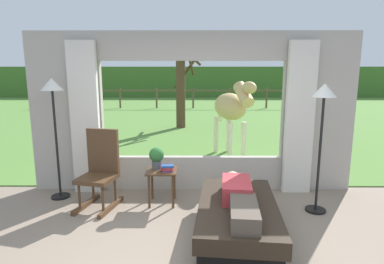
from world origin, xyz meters
The scene contains 16 objects.
back_wall_with_window centered at (0.00, 2.26, 1.25)m, with size 5.20×0.12×2.55m.
curtain_panel_left centered at (-1.69, 2.12, 1.20)m, with size 0.44×0.10×2.40m, color silver.
curtain_panel_right centered at (1.69, 2.12, 1.20)m, with size 0.44×0.10×2.40m, color silver.
outdoor_pasture_lawn centered at (0.00, 13.16, 0.01)m, with size 36.00×21.68×0.02m, color #568438.
distant_hill_ridge centered at (0.00, 23.00, 1.20)m, with size 36.00×2.00×2.40m, color #406B2A.
recliner_sofa centered at (0.54, 0.67, 0.22)m, with size 1.06×1.78×0.42m.
reclining_person centered at (0.54, 0.62, 0.52)m, with size 0.40×1.44×0.22m.
rocking_chair centered at (-1.32, 1.57, 0.55)m, with size 0.60×0.77×1.12m.
side_table centered at (-0.44, 1.63, 0.43)m, with size 0.44×0.44×0.52m.
potted_plant centered at (-0.52, 1.69, 0.70)m, with size 0.22×0.22×0.32m.
book_stack centered at (-0.35, 1.57, 0.56)m, with size 0.19×0.13×0.09m.
floor_lamp_left centered at (-2.05, 1.85, 1.49)m, with size 0.32×0.32×1.84m.
floor_lamp_right centered at (1.74, 1.38, 1.44)m, with size 0.32×0.32×1.78m.
horse centered at (0.87, 4.20, 1.16)m, with size 0.90×1.81×1.73m.
pasture_tree centered at (-0.40, 8.18, 1.38)m, with size 0.99×1.30×2.82m.
pasture_fence_line centered at (0.00, 14.41, 0.74)m, with size 16.10×0.10×1.10m.
Camera 1 is at (0.02, -2.78, 1.91)m, focal length 29.45 mm.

